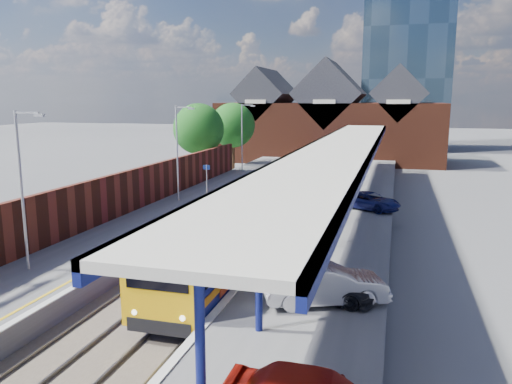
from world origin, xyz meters
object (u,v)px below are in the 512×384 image
(lamp_post_c, at_px, (179,147))
(parked_car_blue, at_px, (369,201))
(train, at_px, (314,166))
(parked_car_dark, at_px, (321,283))
(platform_sign, at_px, (207,175))
(lamp_post_b, at_px, (24,181))
(parked_car_silver, at_px, (325,284))
(lamp_post_d, at_px, (243,133))

(lamp_post_c, distance_m, parked_car_blue, 14.24)
(train, bearing_deg, parked_car_dark, -80.27)
(platform_sign, height_order, parked_car_dark, platform_sign)
(parked_car_dark, bearing_deg, train, 16.54)
(lamp_post_b, bearing_deg, parked_car_dark, 0.84)
(parked_car_blue, bearing_deg, parked_car_dark, -155.87)
(lamp_post_c, relative_size, parked_car_blue, 1.64)
(parked_car_silver, relative_size, parked_car_blue, 1.07)
(lamp_post_b, bearing_deg, parked_car_silver, -0.80)
(lamp_post_b, bearing_deg, train, 75.14)
(lamp_post_c, distance_m, parked_car_dark, 20.69)
(train, height_order, parked_car_dark, train)
(lamp_post_b, xyz_separation_m, parked_car_blue, (13.81, 16.72, -3.40))
(parked_car_silver, xyz_separation_m, parked_car_blue, (0.68, 16.91, -0.16))
(train, relative_size, platform_sign, 26.37)
(parked_car_silver, bearing_deg, lamp_post_c, 16.15)
(lamp_post_d, bearing_deg, lamp_post_b, -90.00)
(parked_car_dark, xyz_separation_m, parked_car_blue, (0.91, 16.53, -0.01))
(train, bearing_deg, platform_sign, -119.24)
(lamp_post_c, xyz_separation_m, lamp_post_d, (0.00, 16.00, 0.00))
(lamp_post_c, distance_m, lamp_post_d, 16.00)
(train, bearing_deg, parked_car_silver, -79.96)
(train, relative_size, lamp_post_d, 9.42)
(lamp_post_b, distance_m, parked_car_silver, 13.52)
(platform_sign, xyz_separation_m, parked_car_silver, (11.77, -18.18, -0.94))
(lamp_post_d, bearing_deg, parked_car_dark, -67.93)
(parked_car_dark, bearing_deg, lamp_post_b, 97.65)
(lamp_post_d, relative_size, parked_car_blue, 1.64)
(lamp_post_b, relative_size, lamp_post_d, 1.00)
(lamp_post_d, relative_size, parked_car_dark, 1.69)
(lamp_post_d, bearing_deg, parked_car_blue, -47.89)
(train, relative_size, lamp_post_b, 9.42)
(parked_car_silver, height_order, parked_car_blue, parked_car_silver)
(lamp_post_b, relative_size, parked_car_blue, 1.64)
(lamp_post_b, xyz_separation_m, parked_car_dark, (12.90, 0.19, -3.39))
(parked_car_blue, bearing_deg, platform_sign, 111.41)
(lamp_post_c, bearing_deg, parked_car_silver, -50.95)
(train, distance_m, parked_car_dark, 29.84)
(lamp_post_c, bearing_deg, lamp_post_b, -90.00)
(lamp_post_b, distance_m, lamp_post_d, 32.00)
(train, bearing_deg, parked_car_blue, -65.19)
(train, xyz_separation_m, parked_car_blue, (5.95, -12.87, -0.53))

